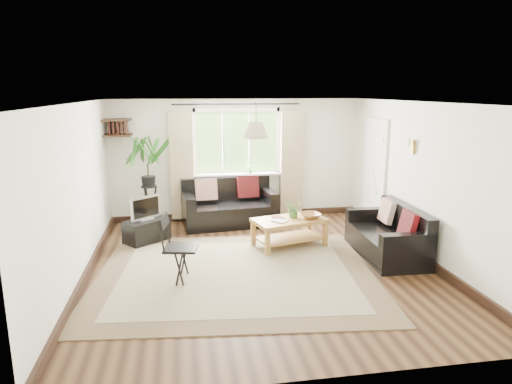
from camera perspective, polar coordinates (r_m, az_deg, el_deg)
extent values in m
plane|color=black|center=(6.88, 0.56, -9.30)|extent=(5.50, 5.50, 0.00)
plane|color=white|center=(6.38, 0.60, 11.12)|extent=(5.50, 5.50, 0.00)
cube|color=white|center=(9.20, -2.41, 4.08)|extent=(5.00, 0.02, 2.40)
cube|color=white|center=(3.95, 7.61, -7.79)|extent=(5.00, 0.02, 2.40)
cube|color=white|center=(6.58, -21.41, -0.26)|extent=(0.02, 5.50, 2.40)
cube|color=white|center=(7.37, 20.09, 1.17)|extent=(0.02, 5.50, 2.40)
cube|color=beige|center=(6.61, -2.56, -10.13)|extent=(4.21, 3.71, 0.02)
cube|color=silver|center=(8.89, 14.49, 2.07)|extent=(0.06, 0.96, 2.06)
imported|color=#396A2A|center=(7.65, 4.73, -2.09)|extent=(0.35, 0.33, 0.30)
imported|color=brown|center=(7.66, 6.84, -2.96)|extent=(0.38, 0.38, 0.08)
imported|color=silver|center=(7.36, 2.56, -3.77)|extent=(0.28, 0.29, 0.02)
imported|color=brown|center=(7.59, 2.18, -3.26)|extent=(0.19, 0.23, 0.02)
cube|color=black|center=(8.10, -13.51, -4.75)|extent=(0.83, 0.78, 0.39)
imported|color=#2D6023|center=(9.14, -0.75, 3.17)|extent=(0.14, 0.10, 0.27)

